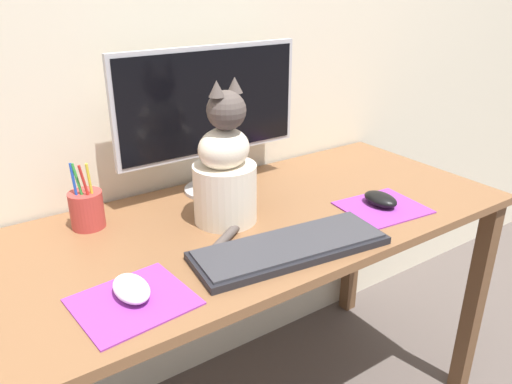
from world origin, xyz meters
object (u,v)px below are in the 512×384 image
at_px(cat, 225,171).
at_px(pen_cup, 87,209).
at_px(computer_mouse_right, 380,199).
at_px(monitor, 210,110).
at_px(computer_mouse_left, 131,288).
at_px(keyboard, 290,247).

relative_size(cat, pen_cup, 2.11).
height_order(computer_mouse_right, pen_cup, pen_cup).
height_order(monitor, computer_mouse_left, monitor).
bearing_deg(keyboard, computer_mouse_right, 15.77).
bearing_deg(computer_mouse_left, monitor, 43.35).
bearing_deg(cat, computer_mouse_left, -164.32).
relative_size(monitor, pen_cup, 3.21).
height_order(keyboard, cat, cat).
xyz_separation_m(computer_mouse_left, pen_cup, (0.03, 0.36, 0.03)).
bearing_deg(keyboard, pen_cup, 138.83).
xyz_separation_m(computer_mouse_right, pen_cup, (-0.72, 0.34, 0.03)).
relative_size(keyboard, computer_mouse_right, 4.59).
bearing_deg(keyboard, monitor, 92.89).
xyz_separation_m(keyboard, pen_cup, (-0.35, 0.40, 0.04)).
xyz_separation_m(keyboard, cat, (-0.04, 0.23, 0.13)).
relative_size(computer_mouse_left, cat, 0.30).
distance_m(monitor, computer_mouse_left, 0.61).
relative_size(monitor, computer_mouse_right, 5.40).
bearing_deg(computer_mouse_right, cat, 157.23).
bearing_deg(pen_cup, monitor, 3.80).
xyz_separation_m(computer_mouse_left, cat, (0.34, 0.19, 0.12)).
relative_size(computer_mouse_left, computer_mouse_right, 1.05).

